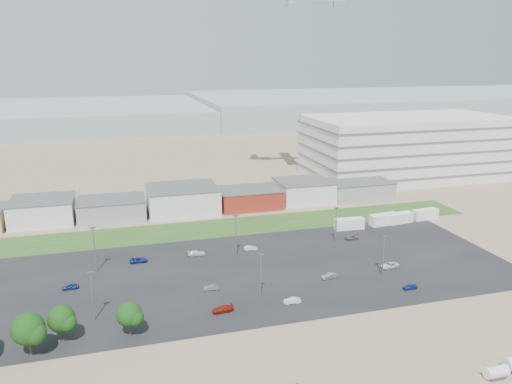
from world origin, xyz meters
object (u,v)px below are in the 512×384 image
object	(u,v)px
parked_car_5	(70,287)
parked_car_9	(139,260)
box_trailer_a	(349,224)
parked_car_8	(352,237)
parked_car_1	(330,276)
parked_car_13	(292,301)
parked_car_0	(390,265)
parked_car_6	(197,253)
parked_car_4	(212,287)
parked_car_11	(251,248)
parked_car_3	(223,309)
storage_tank_nw	(496,372)
parked_car_2	(410,287)

from	to	relation	value
parked_car_5	parked_car_9	xyz separation A→B (m)	(14.97, 10.83, 0.01)
box_trailer_a	parked_car_8	size ratio (longest dim) A/B	2.26
parked_car_1	parked_car_13	bearing A→B (deg)	-60.83
parked_car_0	parked_car_6	world-z (taller)	parked_car_6
parked_car_5	parked_car_13	bearing A→B (deg)	64.33
parked_car_4	parked_car_11	distance (m)	24.25
parked_car_3	parked_car_9	world-z (taller)	parked_car_3
parked_car_13	box_trailer_a	bearing A→B (deg)	146.56
parked_car_6	parked_car_8	xyz separation A→B (m)	(42.81, -0.29, 0.01)
parked_car_6	parked_car_9	bearing A→B (deg)	93.56
storage_tank_nw	parked_car_5	size ratio (longest dim) A/B	1.06
parked_car_5	parked_car_9	bearing A→B (deg)	123.69
parked_car_8	parked_car_11	bearing A→B (deg)	87.43
parked_car_4	parked_car_13	bearing A→B (deg)	61.64
parked_car_8	parked_car_13	size ratio (longest dim) A/B	1.07
box_trailer_a	parked_car_8	world-z (taller)	box_trailer_a
parked_car_6	parked_car_13	xyz separation A→B (m)	(14.62, -30.30, -0.05)
parked_car_0	parked_car_6	xyz separation A→B (m)	(-42.90, 20.05, 0.01)
storage_tank_nw	parked_car_4	bearing A→B (deg)	131.11
box_trailer_a	parked_car_11	distance (m)	32.86
parked_car_0	parked_car_3	bearing A→B (deg)	-84.00
parked_car_2	parked_car_6	bearing A→B (deg)	-128.92
parked_car_2	parked_car_4	xyz separation A→B (m)	(-41.17, 11.29, 0.01)
parked_car_3	parked_car_5	xyz separation A→B (m)	(-29.53, 18.75, -0.02)
parked_car_4	parked_car_8	world-z (taller)	parked_car_8
storage_tank_nw	parked_car_9	distance (m)	80.06
parked_car_0	parked_car_1	size ratio (longest dim) A/B	1.18
parked_car_8	storage_tank_nw	bearing A→B (deg)	172.07
parked_car_2	parked_car_8	xyz separation A→B (m)	(1.61, 30.94, 0.09)
parked_car_9	parked_car_4	bearing A→B (deg)	-143.97
parked_car_0	parked_car_5	distance (m)	72.70
parked_car_1	parked_car_3	bearing A→B (deg)	-78.94
parked_car_5	parked_car_9	size ratio (longest dim) A/B	0.81
parked_car_6	parked_car_9	distance (m)	14.30
parked_car_8	parked_car_9	world-z (taller)	parked_car_8
parked_car_11	parked_car_4	bearing A→B (deg)	151.16
parked_car_2	parked_car_4	bearing A→B (deg)	-107.10
box_trailer_a	parked_car_6	world-z (taller)	box_trailer_a
parked_car_2	parked_car_5	xyz separation A→B (m)	(-70.47, 19.99, 0.04)
parked_car_3	parked_car_5	size ratio (longest dim) A/B	1.21
parked_car_8	parked_car_2	bearing A→B (deg)	174.67
parked_car_1	parked_car_2	size ratio (longest dim) A/B	1.18
parked_car_0	parked_car_3	size ratio (longest dim) A/B	1.06
parked_car_13	parked_car_11	bearing A→B (deg)	-173.01
storage_tank_nw	parked_car_3	world-z (taller)	storage_tank_nw
parked_car_4	parked_car_13	size ratio (longest dim) A/B	0.96
box_trailer_a	parked_car_0	world-z (taller)	box_trailer_a
box_trailer_a	storage_tank_nw	bearing A→B (deg)	-93.88
parked_car_1	parked_car_8	bearing A→B (deg)	136.64
parked_car_0	parked_car_11	bearing A→B (deg)	-131.72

